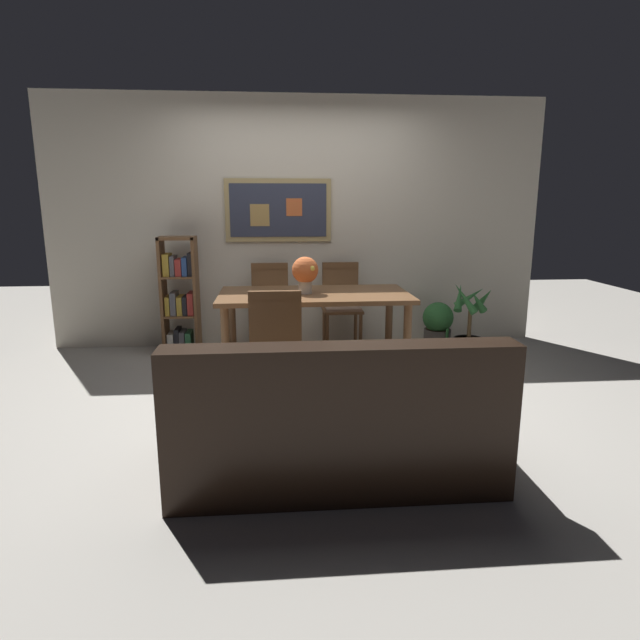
{
  "coord_description": "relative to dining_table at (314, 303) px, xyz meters",
  "views": [
    {
      "loc": [
        -0.26,
        -4.16,
        1.53
      ],
      "look_at": [
        0.08,
        -0.21,
        0.65
      ],
      "focal_mm": 29.89,
      "sensor_mm": 36.0,
      "label": 1
    }
  ],
  "objects": [
    {
      "name": "dining_chair_near_left",
      "position": [
        -0.35,
        -0.79,
        -0.11
      ],
      "size": [
        0.4,
        0.41,
        0.91
      ],
      "color": "brown",
      "rests_on": "ground_plane"
    },
    {
      "name": "leather_couch",
      "position": [
        -0.03,
        -1.88,
        -0.34
      ],
      "size": [
        1.8,
        0.84,
        0.84
      ],
      "color": "black",
      "rests_on": "ground_plane"
    },
    {
      "name": "ground_plane",
      "position": [
        -0.09,
        -0.5,
        -0.65
      ],
      "size": [
        12.0,
        12.0,
        0.0
      ],
      "primitive_type": "plane",
      "color": "#B7B2A8"
    },
    {
      "name": "bookshelf",
      "position": [
        -1.31,
        0.77,
        -0.08
      ],
      "size": [
        0.36,
        0.28,
        1.19
      ],
      "color": "brown",
      "rests_on": "ground_plane"
    },
    {
      "name": "dining_chair_far_left",
      "position": [
        -0.4,
        0.78,
        -0.11
      ],
      "size": [
        0.4,
        0.41,
        0.91
      ],
      "color": "brown",
      "rests_on": "ground_plane"
    },
    {
      "name": "dining_chair_far_right",
      "position": [
        0.34,
        0.78,
        -0.11
      ],
      "size": [
        0.4,
        0.41,
        0.91
      ],
      "color": "brown",
      "rests_on": "ground_plane"
    },
    {
      "name": "flower_vase",
      "position": [
        -0.08,
        -0.01,
        0.28
      ],
      "size": [
        0.24,
        0.23,
        0.32
      ],
      "color": "beige",
      "rests_on": "dining_table"
    },
    {
      "name": "potted_ivy",
      "position": [
        1.36,
        0.71,
        -0.39
      ],
      "size": [
        0.32,
        0.33,
        0.53
      ],
      "color": "#4C4742",
      "rests_on": "ground_plane"
    },
    {
      "name": "wall_back_with_painting",
      "position": [
        -0.09,
        1.1,
        0.65
      ],
      "size": [
        5.2,
        0.14,
        2.6
      ],
      "color": "beige",
      "rests_on": "ground_plane"
    },
    {
      "name": "potted_palm",
      "position": [
        1.56,
        0.32,
        -0.37
      ],
      "size": [
        0.42,
        0.45,
        0.78
      ],
      "color": "#4C4742",
      "rests_on": "ground_plane"
    },
    {
      "name": "dining_table",
      "position": [
        0.0,
        0.0,
        0.0
      ],
      "size": [
        1.68,
        0.89,
        0.74
      ],
      "color": "brown",
      "rests_on": "ground_plane"
    }
  ]
}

